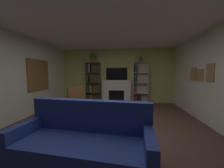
% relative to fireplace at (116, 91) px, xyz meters
% --- Properties ---
extents(ground_plane, '(7.79, 7.79, 0.00)m').
position_rel_fireplace_xyz_m(ground_plane, '(0.00, -3.13, -0.59)').
color(ground_plane, brown).
extents(wall_back_accent, '(5.54, 0.06, 2.62)m').
position_rel_fireplace_xyz_m(wall_back_accent, '(0.00, 0.15, 0.72)').
color(wall_back_accent, '#BFC86D').
rests_on(wall_back_accent, ground_plane).
extents(wall_left_with_window, '(0.11, 6.61, 2.62)m').
position_rel_fireplace_xyz_m(wall_left_with_window, '(-2.74, -3.06, 0.72)').
color(wall_left_with_window, silver).
rests_on(wall_left_with_window, ground_plane).
extents(ceiling, '(5.54, 6.61, 0.06)m').
position_rel_fireplace_xyz_m(ceiling, '(0.00, -3.13, 2.06)').
color(ceiling, white).
rests_on(ceiling, wall_back_accent).
extents(fireplace, '(1.46, 0.53, 1.10)m').
position_rel_fireplace_xyz_m(fireplace, '(0.00, 0.00, 0.00)').
color(fireplace, white).
rests_on(fireplace, ground_plane).
extents(tv, '(1.03, 0.06, 0.59)m').
position_rel_fireplace_xyz_m(tv, '(0.00, 0.09, 0.82)').
color(tv, black).
rests_on(tv, fireplace).
extents(bookshelf_left, '(0.71, 0.27, 1.96)m').
position_rel_fireplace_xyz_m(bookshelf_left, '(-1.24, 0.02, 0.34)').
color(bookshelf_left, brown).
rests_on(bookshelf_left, ground_plane).
extents(bookshelf_right, '(0.71, 0.30, 1.96)m').
position_rel_fireplace_xyz_m(bookshelf_right, '(1.07, 0.01, 0.28)').
color(bookshelf_right, beige).
rests_on(bookshelf_right, ground_plane).
extents(potted_plant, '(0.30, 0.30, 0.44)m').
position_rel_fireplace_xyz_m(potted_plant, '(-1.15, -0.03, 1.63)').
color(potted_plant, '#AD6A42').
rests_on(potted_plant, bookshelf_left).
extents(vase_with_flowers, '(0.13, 0.13, 0.43)m').
position_rel_fireplace_xyz_m(vase_with_flowers, '(1.15, -0.03, 1.51)').
color(vase_with_flowers, brown).
rests_on(vase_with_flowers, bookshelf_right).
extents(couch, '(2.13, 0.97, 0.97)m').
position_rel_fireplace_xyz_m(couch, '(-0.14, -4.33, -0.27)').
color(couch, '#2B4197').
rests_on(couch, ground_plane).
extents(armchair, '(0.81, 0.84, 1.02)m').
position_rel_fireplace_xyz_m(armchair, '(-1.16, -2.47, -0.07)').
color(armchair, brown).
rests_on(armchair, ground_plane).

